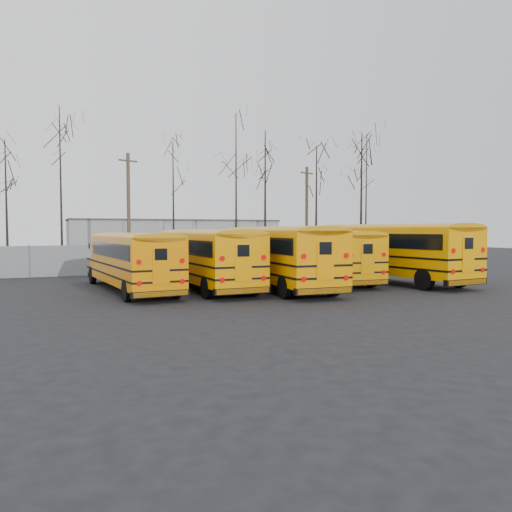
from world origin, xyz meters
name	(u,v)px	position (x,y,z in m)	size (l,w,h in m)	color
ground	(284,290)	(0.00, 0.00, 0.00)	(120.00, 120.00, 0.00)	black
fence	(211,258)	(0.00, 12.00, 1.00)	(40.00, 0.04, 2.00)	gray
distant_building	(174,239)	(2.00, 32.00, 2.00)	(22.00, 8.00, 4.00)	#9E9E9A
bus_a	(132,257)	(-7.16, 2.06, 1.71)	(3.35, 10.59, 2.92)	black
bus_b	(205,254)	(-3.56, 1.78, 1.80)	(2.91, 11.10, 3.08)	black
bus_c	(277,252)	(-0.12, 0.54, 1.89)	(3.11, 11.66, 3.24)	black
bus_d	(322,252)	(3.67, 2.51, 1.76)	(2.96, 10.82, 3.00)	black
bus_e	(389,247)	(7.15, 0.97, 1.99)	(3.98, 12.36, 3.40)	black
utility_pole_left	(129,209)	(-4.97, 17.77, 4.64)	(1.54, 0.69, 9.03)	brown
utility_pole_right	(307,213)	(12.15, 19.99, 4.65)	(1.56, 0.63, 9.04)	#483828
tree_1	(6,206)	(-13.54, 16.78, 4.66)	(0.26, 0.26, 9.33)	black
tree_2	(61,189)	(-9.95, 16.50, 5.99)	(0.26, 0.26, 11.97)	black
tree_3	(173,205)	(-1.60, 16.88, 5.00)	(0.26, 0.26, 10.01)	black
tree_4	(236,191)	(2.92, 14.66, 6.08)	(0.26, 0.26, 12.16)	black
tree_5	(265,198)	(6.07, 16.11, 5.65)	(0.26, 0.26, 11.30)	black
tree_6	(316,206)	(10.53, 15.29, 5.10)	(0.26, 0.26, 10.21)	black
tree_7	(361,199)	(14.36, 14.16, 5.70)	(0.26, 0.26, 11.40)	black
tree_8	(366,198)	(17.23, 17.53, 6.04)	(0.26, 0.26, 12.08)	black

